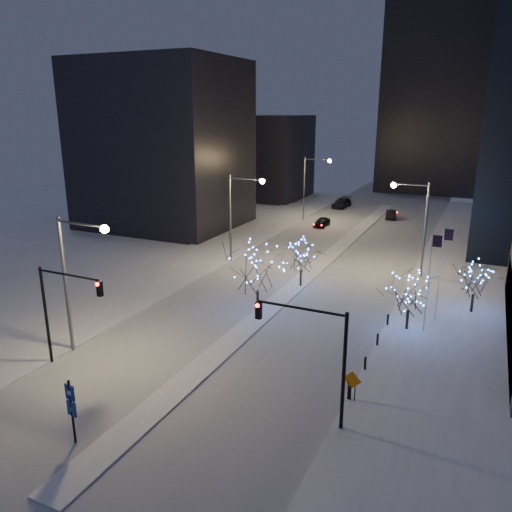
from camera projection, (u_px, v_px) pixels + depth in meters
The scene contains 25 objects.
ground at pixel (171, 395), 30.92m from camera, with size 160.00×160.00×0.00m, color white.
road at pixel (333, 254), 61.37m from camera, with size 20.00×130.00×0.02m, color #ADB2BC.
median at pixel (321, 264), 57.00m from camera, with size 2.00×80.00×0.15m, color white.
east_sidewalk at pixel (454, 318), 42.23m from camera, with size 10.00×90.00×0.15m, color white.
west_sidewalk at pixel (168, 273), 53.97m from camera, with size 8.00×90.00×0.15m, color white.
filler_west_near at pixel (163, 145), 73.68m from camera, with size 22.00×18.00×24.00m, color black.
filler_west_far at pixel (259, 157), 100.10m from camera, with size 18.00×16.00×16.00m, color black.
horizon_block at pixel (445, 90), 102.64m from camera, with size 24.00×14.00×42.00m, color black.
street_lamp_w_near at pixel (75, 268), 34.45m from camera, with size 4.40×0.56×10.00m.
street_lamp_w_mid at pixel (238, 207), 56.20m from camera, with size 4.40×0.56×10.00m.
street_lamp_w_far at pixel (311, 180), 77.96m from camera, with size 4.40×0.56×10.00m.
street_lamp_east at pixel (417, 217), 51.13m from camera, with size 3.90×0.56×10.00m.
traffic_signal_west at pixel (61, 302), 32.99m from camera, with size 5.26×0.43×7.00m.
traffic_signal_east at pixel (317, 346), 26.83m from camera, with size 5.26×0.43×7.00m.
flagpoles at pixel (436, 271), 39.17m from camera, with size 1.35×2.60×8.00m.
bollards at pixel (372, 351), 35.33m from camera, with size 0.16×12.16×0.90m.
car_near at pixel (322, 222), 75.40m from camera, with size 1.66×4.13×1.41m, color black.
car_mid at pixel (391, 214), 81.06m from camera, with size 1.55×4.46×1.47m, color black.
car_far at pixel (342, 203), 90.24m from camera, with size 2.32×5.70×1.66m, color black.
holiday_tree_median_near at pixel (258, 268), 42.03m from camera, with size 6.55×6.55×6.46m.
holiday_tree_median_far at pixel (301, 257), 48.95m from camera, with size 4.69×4.69×4.59m.
holiday_tree_plaza_near at pixel (410, 293), 39.10m from camera, with size 4.60×4.60×4.71m.
holiday_tree_plaza_far at pixel (475, 280), 42.53m from camera, with size 3.95×3.95×4.46m.
wayfinding_sign at pixel (71, 405), 25.87m from camera, with size 0.66×0.17×3.71m.
construction_sign at pixel (352, 383), 29.84m from camera, with size 1.17×0.14×1.93m.
Camera 1 is at (16.26, -22.49, 16.98)m, focal length 35.00 mm.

